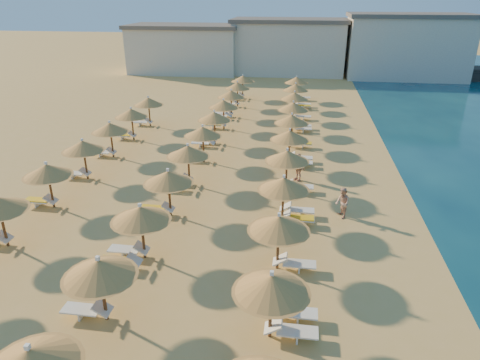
% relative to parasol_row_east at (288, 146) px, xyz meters
% --- Properties ---
extents(ground, '(220.00, 220.00, 0.00)m').
position_rel_parasol_row_east_xyz_m(ground, '(-3.02, -7.75, -2.07)').
color(ground, tan).
rests_on(ground, ground).
extents(hotel_blocks, '(45.55, 9.69, 8.10)m').
position_rel_parasol_row_east_xyz_m(hotel_blocks, '(-0.16, 37.25, 1.64)').
color(hotel_blocks, beige).
rests_on(hotel_blocks, ground).
extents(parasol_row_east, '(2.52, 44.73, 2.58)m').
position_rel_parasol_row_east_xyz_m(parasol_row_east, '(0.00, 0.00, 0.00)').
color(parasol_row_east, brown).
rests_on(parasol_row_east, ground).
extents(parasol_row_west, '(2.52, 44.73, 2.58)m').
position_rel_parasol_row_east_xyz_m(parasol_row_west, '(-5.67, 0.00, 0.00)').
color(parasol_row_west, brown).
rests_on(parasol_row_west, ground).
extents(parasol_row_inland, '(2.52, 25.54, 2.58)m').
position_rel_parasol_row_east_xyz_m(parasol_row_inland, '(-12.06, -1.92, -0.00)').
color(parasol_row_inland, brown).
rests_on(parasol_row_inland, ground).
extents(loungers, '(15.21, 42.80, 0.66)m').
position_rel_parasol_row_east_xyz_m(loungers, '(-4.48, -0.54, -1.72)').
color(loungers, silver).
rests_on(loungers, ground).
extents(beachgoer_b, '(0.82, 0.93, 1.60)m').
position_rel_parasol_row_east_xyz_m(beachgoer_b, '(2.93, -4.72, -1.27)').
color(beachgoer_b, tan).
rests_on(beachgoer_b, ground).
extents(beachgoer_c, '(0.99, 1.03, 1.72)m').
position_rel_parasol_row_east_xyz_m(beachgoer_c, '(0.65, -0.32, -1.21)').
color(beachgoer_c, tan).
rests_on(beachgoer_c, ground).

